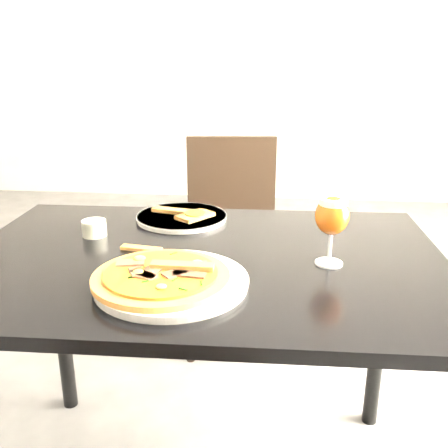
# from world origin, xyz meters

# --- Properties ---
(ground) EXTENTS (6.00, 6.00, 0.00)m
(ground) POSITION_xyz_m (0.00, 0.00, 0.00)
(ground) COLOR #4C4C4E
(ground) RESTS_ON ground
(dining_table) EXTENTS (1.22, 0.83, 0.75)m
(dining_table) POSITION_xyz_m (0.09, -0.21, 0.66)
(dining_table) COLOR black
(dining_table) RESTS_ON ground
(chair_far) EXTENTS (0.44, 0.44, 0.89)m
(chair_far) POSITION_xyz_m (0.08, 0.68, 0.49)
(chair_far) COLOR black
(chair_far) RESTS_ON ground
(plate_main) EXTENTS (0.42, 0.42, 0.02)m
(plate_main) POSITION_xyz_m (0.04, -0.39, 0.76)
(plate_main) COLOR silver
(plate_main) RESTS_ON dining_table
(pizza) EXTENTS (0.29, 0.29, 0.03)m
(pizza) POSITION_xyz_m (0.03, -0.40, 0.78)
(pizza) COLOR #A16C27
(pizza) RESTS_ON plate_main
(plate_second) EXTENTS (0.35, 0.35, 0.01)m
(plate_second) POSITION_xyz_m (-0.02, 0.06, 0.76)
(plate_second) COLOR silver
(plate_second) RESTS_ON dining_table
(crust_scraps) EXTENTS (0.20, 0.14, 0.02)m
(crust_scraps) POSITION_xyz_m (0.00, 0.06, 0.77)
(crust_scraps) COLOR #A16C27
(crust_scraps) RESTS_ON plate_second
(loose_crust) EXTENTS (0.11, 0.04, 0.01)m
(loose_crust) POSITION_xyz_m (-0.07, -0.19, 0.75)
(loose_crust) COLOR #A16C27
(loose_crust) RESTS_ON dining_table
(sauce_cup) EXTENTS (0.07, 0.07, 0.04)m
(sauce_cup) POSITION_xyz_m (-0.23, -0.10, 0.77)
(sauce_cup) COLOR beige
(sauce_cup) RESTS_ON dining_table
(beer_glass) EXTENTS (0.08, 0.08, 0.17)m
(beer_glass) POSITION_xyz_m (0.39, -0.23, 0.87)
(beer_glass) COLOR silver
(beer_glass) RESTS_ON dining_table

